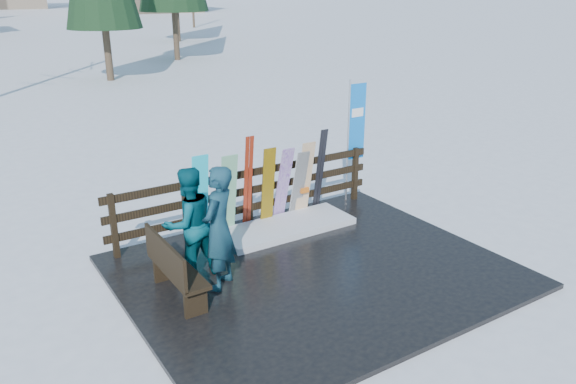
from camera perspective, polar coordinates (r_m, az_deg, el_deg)
ground at (r=9.35m, az=2.73°, el=-8.27°), size 700.00×700.00×0.00m
deck at (r=9.33m, az=2.73°, el=-8.06°), size 6.00×5.00×0.08m
fence at (r=10.75m, az=-3.98°, el=-0.06°), size 5.60×0.10×1.15m
snow_patch at (r=10.71m, az=-0.16°, el=-3.54°), size 2.60×1.00×0.12m
bench at (r=8.43m, az=-11.60°, el=-7.48°), size 0.41×1.50×0.97m
snowboard_0 at (r=10.05m, az=-8.91°, el=-0.70°), size 0.30×0.23×1.66m
snowboard_1 at (r=10.28m, az=-6.10°, el=-0.32°), size 0.31×0.28×1.57m
snowboard_2 at (r=10.66m, az=-2.04°, el=0.52°), size 0.26×0.21×1.57m
snowboard_3 at (r=10.83m, az=-0.50°, el=0.77°), size 0.26×0.43×1.54m
snowboard_4 at (r=11.04m, az=1.11°, el=0.78°), size 0.28×0.35×1.40m
snowboard_5 at (r=11.09m, az=1.71°, el=1.31°), size 0.29×0.31×1.57m
ski_pair_a at (r=10.49m, az=-4.08°, el=0.94°), size 0.16×0.25×1.84m
ski_pair_b at (r=11.34m, az=3.26°, el=2.21°), size 0.17×0.28×1.75m
rental_flag at (r=11.90m, az=6.80°, el=6.62°), size 0.45×0.04×2.60m
person_front at (r=8.46m, az=-7.06°, el=-3.67°), size 0.84×0.81×1.94m
person_back at (r=8.85m, az=-10.05°, el=-3.18°), size 0.97×0.81×1.82m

